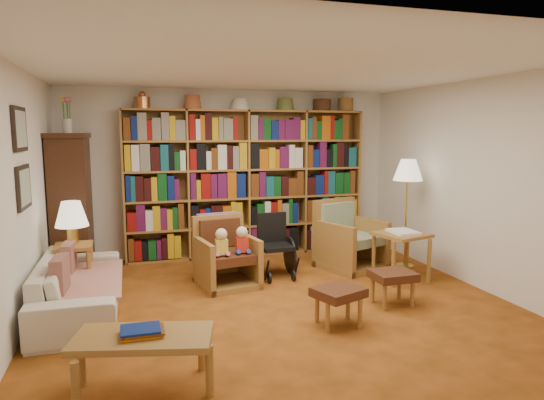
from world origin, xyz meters
name	(u,v)px	position (x,y,z in m)	size (l,w,h in m)	color
floor	(280,307)	(0.00, 0.00, 0.00)	(5.00, 5.00, 0.00)	#A64F19
ceiling	(281,69)	(0.00, 0.00, 2.50)	(5.00, 5.00, 0.00)	white
wall_back	(232,173)	(0.00, 2.50, 1.25)	(5.00, 5.00, 0.00)	white
wall_front	(415,246)	(0.00, -2.50, 1.25)	(5.00, 5.00, 0.00)	white
wall_left	(15,202)	(-2.50, 0.00, 1.25)	(5.00, 5.00, 0.00)	white
wall_right	(482,185)	(2.50, 0.00, 1.25)	(5.00, 5.00, 0.00)	white
bookshelf	(247,179)	(0.20, 2.33, 1.17)	(3.60, 0.30, 2.42)	#A27232
curio_cabinet	(72,203)	(-2.25, 2.00, 0.95)	(0.50, 0.95, 2.40)	#3E2011
framed_pictures	(22,158)	(-2.48, 0.30, 1.62)	(0.03, 0.52, 0.97)	black
sofa	(79,286)	(-2.05, 0.45, 0.29)	(0.77, 1.97, 0.57)	beige
sofa_throw	(85,284)	(-2.00, 0.45, 0.30)	(0.75, 1.41, 0.04)	beige
cushion_left	(69,263)	(-2.18, 0.80, 0.45)	(0.11, 0.35, 0.35)	maroon
cushion_right	(60,281)	(-2.18, 0.10, 0.45)	(0.12, 0.37, 0.37)	maroon
side_table_lamp	(74,258)	(-2.15, 1.01, 0.45)	(0.42, 0.42, 0.61)	#A27232
table_lamp	(72,215)	(-2.15, 1.01, 0.94)	(0.36, 0.36, 0.50)	gold
armchair_leather	(226,256)	(-0.40, 0.98, 0.35)	(0.79, 0.82, 0.86)	#A27232
armchair_sage	(348,241)	(1.39, 1.28, 0.36)	(1.01, 1.01, 0.94)	#A27232
wheelchair	(274,247)	(0.28, 1.17, 0.37)	(0.47, 0.65, 0.82)	black
floor_lamp	(408,174)	(2.15, 1.04, 1.30)	(0.40, 0.40, 1.51)	gold
side_table_papers	(401,240)	(1.77, 0.53, 0.51)	(0.71, 0.71, 0.64)	#A27232
footstool_a	(338,295)	(0.40, -0.63, 0.31)	(0.55, 0.51, 0.38)	#4D2514
footstool_b	(393,278)	(1.20, -0.27, 0.31)	(0.45, 0.39, 0.38)	#4D2514
coffee_table	(143,342)	(-1.45, -1.35, 0.37)	(1.07, 0.70, 0.48)	#A27232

